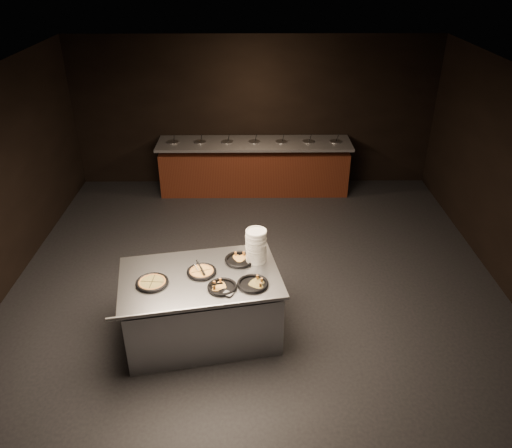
# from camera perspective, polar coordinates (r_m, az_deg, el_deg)

# --- Properties ---
(room) EXTENTS (7.02, 8.02, 2.92)m
(room) POSITION_cam_1_polar(r_m,az_deg,el_deg) (6.17, 0.02, 1.93)
(room) COLOR black
(room) RESTS_ON ground
(salad_bar) EXTENTS (3.70, 0.83, 1.18)m
(salad_bar) POSITION_cam_1_polar(r_m,az_deg,el_deg) (9.82, -0.20, 6.21)
(salad_bar) COLOR #522313
(salad_bar) RESTS_ON ground
(serving_counter) EXTENTS (2.05, 1.52, 0.90)m
(serving_counter) POSITION_cam_1_polar(r_m,az_deg,el_deg) (6.19, -6.20, -9.47)
(serving_counter) COLOR silver
(serving_counter) RESTS_ON ground
(plate_stack) EXTENTS (0.25, 0.25, 0.42)m
(plate_stack) POSITION_cam_1_polar(r_m,az_deg,el_deg) (6.03, 0.02, -2.54)
(plate_stack) COLOR silver
(plate_stack) RESTS_ON serving_counter
(pan_veggie_whole) EXTENTS (0.38, 0.38, 0.04)m
(pan_veggie_whole) POSITION_cam_1_polar(r_m,az_deg,el_deg) (5.86, -11.79, -6.55)
(pan_veggie_whole) COLOR black
(pan_veggie_whole) RESTS_ON serving_counter
(pan_cheese_whole) EXTENTS (0.35, 0.35, 0.04)m
(pan_cheese_whole) POSITION_cam_1_polar(r_m,az_deg,el_deg) (5.95, -6.24, -5.42)
(pan_cheese_whole) COLOR black
(pan_cheese_whole) RESTS_ON serving_counter
(pan_cheese_slices_a) EXTENTS (0.37, 0.37, 0.04)m
(pan_cheese_slices_a) POSITION_cam_1_polar(r_m,az_deg,el_deg) (6.13, -1.88, -4.08)
(pan_cheese_slices_a) COLOR black
(pan_cheese_slices_a) RESTS_ON serving_counter
(pan_cheese_slices_b) EXTENTS (0.34, 0.34, 0.04)m
(pan_cheese_slices_b) POSITION_cam_1_polar(r_m,az_deg,el_deg) (5.68, -3.88, -7.17)
(pan_cheese_slices_b) COLOR black
(pan_cheese_slices_b) RESTS_ON serving_counter
(pan_veggie_slices) EXTENTS (0.36, 0.36, 0.04)m
(pan_veggie_slices) POSITION_cam_1_polar(r_m,az_deg,el_deg) (5.72, -0.36, -6.83)
(pan_veggie_slices) COLOR black
(pan_veggie_slices) RESTS_ON serving_counter
(server_left) EXTENTS (0.24, 0.26, 0.16)m
(server_left) POSITION_cam_1_polar(r_m,az_deg,el_deg) (5.93, -6.61, -4.96)
(server_left) COLOR silver
(server_left) RESTS_ON serving_counter
(server_right) EXTENTS (0.28, 0.20, 0.15)m
(server_right) POSITION_cam_1_polar(r_m,az_deg,el_deg) (5.59, -4.19, -7.20)
(server_right) COLOR silver
(server_right) RESTS_ON serving_counter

